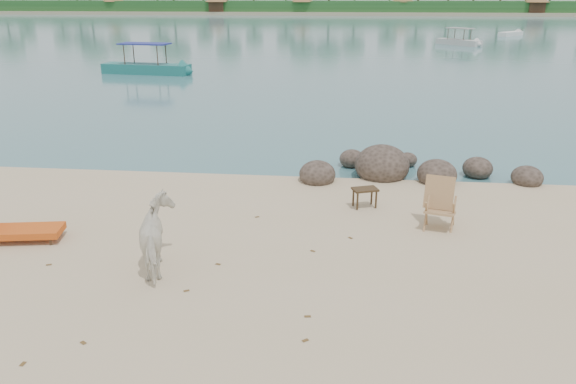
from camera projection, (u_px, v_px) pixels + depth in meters
name	position (u px, v px, depth m)	size (l,w,h in m)	color
water	(342.00, 23.00, 93.78)	(400.00, 400.00, 0.00)	#3A6974
far_shore	(346.00, 10.00, 168.77)	(420.00, 90.00, 1.40)	tan
far_scenery	(346.00, 0.00, 136.50)	(420.00, 18.00, 9.50)	#1E4C1E
boulders	(399.00, 170.00, 15.01)	(6.28, 2.73, 1.10)	#322921
cow	(159.00, 238.00, 9.77)	(0.68, 1.50, 1.26)	white
side_table	(365.00, 199.00, 12.79)	(0.56, 0.36, 0.45)	#2F2313
lounge_chair	(21.00, 228.00, 11.04)	(1.92, 0.67, 0.58)	#D44318
deck_chair	(441.00, 206.00, 11.54)	(0.66, 0.72, 1.03)	tan
boat_near	(145.00, 48.00, 34.38)	(6.16, 1.39, 3.00)	#1B6864
boat_mid	(460.00, 31.00, 54.05)	(5.32, 1.20, 2.60)	beige
boat_far	(511.00, 33.00, 66.30)	(4.79, 1.08, 0.56)	silver
dead_leaves	(194.00, 291.00, 9.28)	(5.91, 6.46, 0.00)	brown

